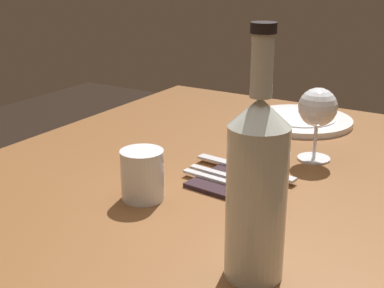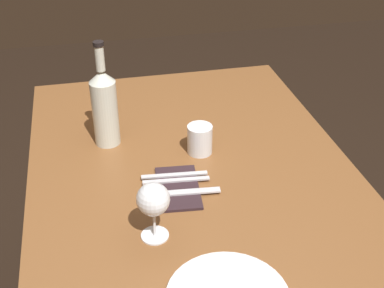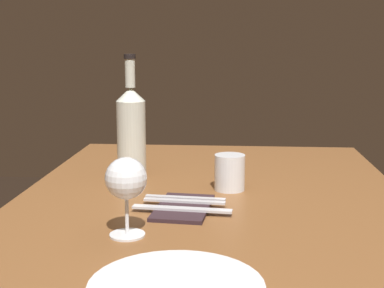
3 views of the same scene
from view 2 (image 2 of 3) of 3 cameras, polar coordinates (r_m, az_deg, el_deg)
dining_table at (r=1.50m, az=0.16°, el=-5.84°), size 1.30×0.90×0.74m
wine_glass_left at (r=1.17m, az=-4.28°, el=-6.24°), size 0.08×0.08×0.15m
wine_bottle at (r=1.53m, az=-9.57°, el=4.16°), size 0.08×0.08×0.32m
water_tumbler at (r=1.51m, az=0.86°, el=0.37°), size 0.07×0.07×0.09m
folded_napkin at (r=1.38m, az=-1.55°, el=-4.81°), size 0.20×0.13×0.01m
fork_inner at (r=1.39m, az=-1.75°, el=-4.00°), size 0.03×0.18×0.00m
fork_outer at (r=1.41m, az=-1.94°, el=-3.41°), size 0.03×0.18×0.00m
table_knife at (r=1.35m, az=-1.30°, el=-5.34°), size 0.04×0.21×0.00m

